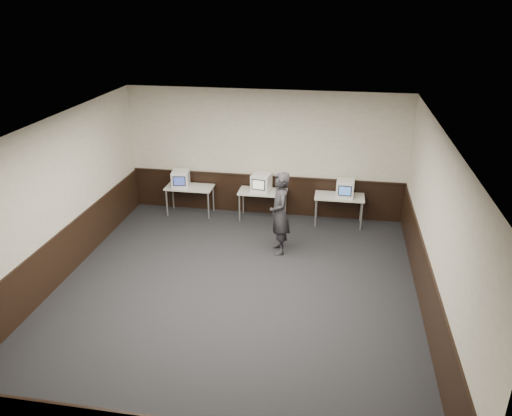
{
  "coord_description": "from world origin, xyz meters",
  "views": [
    {
      "loc": [
        1.79,
        -7.87,
        5.29
      ],
      "look_at": [
        0.17,
        1.6,
        1.15
      ],
      "focal_mm": 35.0,
      "sensor_mm": 36.0,
      "label": 1
    }
  ],
  "objects_px": {
    "emac_center": "(261,182)",
    "emac_right": "(345,188)",
    "desk_left": "(190,189)",
    "desk_right": "(339,199)",
    "desk_center": "(263,194)",
    "person": "(280,213)",
    "emac_left": "(181,179)"
  },
  "relations": [
    {
      "from": "desk_left",
      "to": "emac_right",
      "type": "bearing_deg",
      "value": -0.38
    },
    {
      "from": "emac_left",
      "to": "emac_right",
      "type": "distance_m",
      "value": 4.13
    },
    {
      "from": "desk_left",
      "to": "person",
      "type": "bearing_deg",
      "value": -33.71
    },
    {
      "from": "emac_right",
      "to": "person",
      "type": "height_order",
      "value": "person"
    },
    {
      "from": "desk_center",
      "to": "emac_right",
      "type": "height_order",
      "value": "emac_right"
    },
    {
      "from": "desk_center",
      "to": "person",
      "type": "relative_size",
      "value": 0.65
    },
    {
      "from": "desk_center",
      "to": "desk_right",
      "type": "bearing_deg",
      "value": 0.0
    },
    {
      "from": "emac_right",
      "to": "emac_left",
      "type": "bearing_deg",
      "value": -177.39
    },
    {
      "from": "emac_left",
      "to": "desk_right",
      "type": "bearing_deg",
      "value": -8.33
    },
    {
      "from": "desk_right",
      "to": "emac_right",
      "type": "distance_m",
      "value": 0.31
    },
    {
      "from": "emac_center",
      "to": "emac_right",
      "type": "height_order",
      "value": "emac_center"
    },
    {
      "from": "desk_left",
      "to": "desk_right",
      "type": "bearing_deg",
      "value": 0.0
    },
    {
      "from": "emac_center",
      "to": "emac_left",
      "type": "bearing_deg",
      "value": -169.83
    },
    {
      "from": "desk_right",
      "to": "emac_center",
      "type": "distance_m",
      "value": 1.96
    },
    {
      "from": "desk_center",
      "to": "person",
      "type": "bearing_deg",
      "value": -69.43
    },
    {
      "from": "emac_left",
      "to": "emac_center",
      "type": "relative_size",
      "value": 0.96
    },
    {
      "from": "desk_left",
      "to": "emac_left",
      "type": "height_order",
      "value": "emac_left"
    },
    {
      "from": "desk_left",
      "to": "desk_center",
      "type": "xyz_separation_m",
      "value": [
        1.9,
        0.0,
        0.0
      ]
    },
    {
      "from": "desk_right",
      "to": "emac_right",
      "type": "bearing_deg",
      "value": -12.2
    },
    {
      "from": "desk_left",
      "to": "desk_right",
      "type": "xyz_separation_m",
      "value": [
        3.8,
        0.0,
        0.0
      ]
    },
    {
      "from": "desk_left",
      "to": "desk_right",
      "type": "height_order",
      "value": "same"
    },
    {
      "from": "emac_right",
      "to": "person",
      "type": "distance_m",
      "value": 2.17
    },
    {
      "from": "desk_left",
      "to": "person",
      "type": "xyz_separation_m",
      "value": [
        2.53,
        -1.69,
        0.25
      ]
    },
    {
      "from": "desk_left",
      "to": "emac_right",
      "type": "xyz_separation_m",
      "value": [
        3.92,
        -0.03,
        0.28
      ]
    },
    {
      "from": "emac_center",
      "to": "desk_left",
      "type": "bearing_deg",
      "value": -171.21
    },
    {
      "from": "desk_left",
      "to": "emac_left",
      "type": "relative_size",
      "value": 2.35
    },
    {
      "from": "emac_right",
      "to": "emac_center",
      "type": "bearing_deg",
      "value": -178.82
    },
    {
      "from": "desk_left",
      "to": "emac_right",
      "type": "height_order",
      "value": "emac_right"
    },
    {
      "from": "emac_left",
      "to": "person",
      "type": "bearing_deg",
      "value": -39.92
    },
    {
      "from": "emac_left",
      "to": "desk_left",
      "type": "bearing_deg",
      "value": 4.71
    },
    {
      "from": "desk_right",
      "to": "emac_right",
      "type": "xyz_separation_m",
      "value": [
        0.12,
        -0.03,
        0.28
      ]
    },
    {
      "from": "desk_left",
      "to": "emac_left",
      "type": "bearing_deg",
      "value": -166.23
    }
  ]
}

